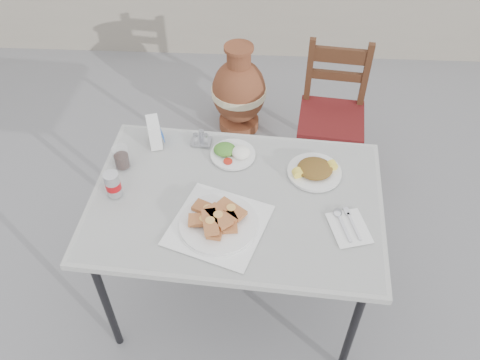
# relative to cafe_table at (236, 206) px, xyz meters

# --- Properties ---
(ground) EXTENTS (80.00, 80.00, 0.00)m
(ground) POSITION_rel_cafe_table_xyz_m (0.14, -0.02, -0.71)
(ground) COLOR slate
(ground) RESTS_ON ground
(cafe_table) EXTENTS (1.32, 0.94, 0.77)m
(cafe_table) POSITION_rel_cafe_table_xyz_m (0.00, 0.00, 0.00)
(cafe_table) COLOR black
(cafe_table) RESTS_ON ground
(pide_plate) EXTENTS (0.47, 0.47, 0.08)m
(pide_plate) POSITION_rel_cafe_table_xyz_m (-0.06, -0.15, 0.09)
(pide_plate) COLOR white
(pide_plate) RESTS_ON cafe_table
(salad_rice_plate) EXTENTS (0.21, 0.21, 0.05)m
(salad_rice_plate) POSITION_rel_cafe_table_xyz_m (-0.03, 0.27, 0.07)
(salad_rice_plate) COLOR silver
(salad_rice_plate) RESTS_ON cafe_table
(salad_chopped_plate) EXTENTS (0.25, 0.25, 0.05)m
(salad_chopped_plate) POSITION_rel_cafe_table_xyz_m (0.35, 0.17, 0.07)
(salad_chopped_plate) COLOR silver
(salad_chopped_plate) RESTS_ON cafe_table
(soda_can) EXTENTS (0.07, 0.07, 0.12)m
(soda_can) POSITION_rel_cafe_table_xyz_m (-0.53, -0.00, 0.11)
(soda_can) COLOR silver
(soda_can) RESTS_ON cafe_table
(cola_glass) EXTENTS (0.07, 0.07, 0.11)m
(cola_glass) POSITION_rel_cafe_table_xyz_m (-0.53, 0.17, 0.10)
(cola_glass) COLOR white
(cola_glass) RESTS_ON cafe_table
(napkin_holder) EXTENTS (0.09, 0.12, 0.13)m
(napkin_holder) POSITION_rel_cafe_table_xyz_m (-0.41, 0.33, 0.12)
(napkin_holder) COLOR white
(napkin_holder) RESTS_ON cafe_table
(condiment_caddy) EXTENTS (0.10, 0.08, 0.07)m
(condiment_caddy) POSITION_rel_cafe_table_xyz_m (-0.19, 0.35, 0.08)
(condiment_caddy) COLOR #B3B3BA
(condiment_caddy) RESTS_ON cafe_table
(cutlery_napkin) EXTENTS (0.19, 0.22, 0.01)m
(cutlery_napkin) POSITION_rel_cafe_table_xyz_m (0.47, -0.13, 0.06)
(cutlery_napkin) COLOR white
(cutlery_napkin) RESTS_ON cafe_table
(chair) EXTENTS (0.43, 0.43, 0.88)m
(chair) POSITION_rel_cafe_table_xyz_m (0.53, 1.00, -0.26)
(chair) COLOR #3A220F
(chair) RESTS_ON ground
(terracotta_urn) EXTENTS (0.38, 0.38, 0.66)m
(terracotta_urn) POSITION_rel_cafe_table_xyz_m (-0.06, 1.40, -0.41)
(terracotta_urn) COLOR brown
(terracotta_urn) RESTS_ON ground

